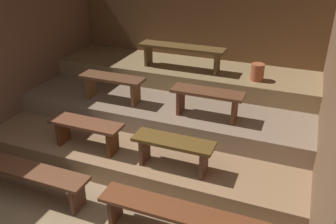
{
  "coord_description": "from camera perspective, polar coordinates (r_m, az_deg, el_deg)",
  "views": [
    {
      "loc": [
        2.08,
        -2.3,
        3.11
      ],
      "look_at": [
        0.24,
        2.29,
        0.65
      ],
      "focal_mm": 38.42,
      "sensor_mm": 36.0,
      "label": 1
    }
  ],
  "objects": [
    {
      "name": "bench_lower_left",
      "position": [
        5.25,
        -12.85,
        -2.57
      ],
      "size": [
        1.08,
        0.34,
        0.43
      ],
      "color": "brown",
      "rests_on": "platform_lower"
    },
    {
      "name": "platform_middle",
      "position": [
        6.44,
        0.92,
        2.03
      ],
      "size": [
        4.82,
        2.31,
        0.3
      ],
      "primitive_type": "cube",
      "color": "#856D58",
      "rests_on": "platform_lower"
    },
    {
      "name": "wall_back",
      "position": [
        7.23,
        4.39,
        11.34
      ],
      "size": [
        5.62,
        0.06,
        2.48
      ],
      "primitive_type": "cube",
      "color": "brown",
      "rests_on": "ground"
    },
    {
      "name": "bench_lower_right",
      "position": [
        4.7,
        0.86,
        -5.56
      ],
      "size": [
        1.08,
        0.34,
        0.43
      ],
      "color": "brown",
      "rests_on": "platform_lower"
    },
    {
      "name": "bench_floor_right",
      "position": [
        4.08,
        2.47,
        -16.23
      ],
      "size": [
        1.96,
        0.34,
        0.43
      ],
      "color": "brown",
      "rests_on": "ground"
    },
    {
      "name": "wall_right",
      "position": [
        4.86,
        24.22,
        1.32
      ],
      "size": [
        0.06,
        5.14,
        2.48
      ],
      "primitive_type": "cube",
      "color": "brown",
      "rests_on": "ground"
    },
    {
      "name": "bench_middle_right",
      "position": [
        5.39,
        6.26,
        2.33
      ],
      "size": [
        1.08,
        0.34,
        0.43
      ],
      "color": "brown",
      "rests_on": "platform_middle"
    },
    {
      "name": "wall_left",
      "position": [
        6.62,
        -22.75,
        7.95
      ],
      "size": [
        0.06,
        5.14,
        2.48
      ],
      "primitive_type": "cube",
      "color": "brown",
      "rests_on": "ground"
    },
    {
      "name": "bench_floor_left",
      "position": [
        5.09,
        -22.39,
        -8.69
      ],
      "size": [
        1.96,
        0.34,
        0.43
      ],
      "color": "brown",
      "rests_on": "ground"
    },
    {
      "name": "platform_lower",
      "position": [
        6.18,
        -0.68,
        -2.21
      ],
      "size": [
        4.82,
        3.27,
        0.3
      ],
      "primitive_type": "cube",
      "color": "#8D6B4B",
      "rests_on": "ground"
    },
    {
      "name": "ground",
      "position": [
        5.85,
        -2.68,
        -6.19
      ],
      "size": [
        5.62,
        5.14,
        0.08
      ],
      "primitive_type": "cube",
      "color": "#896E50"
    },
    {
      "name": "pail_upper",
      "position": [
        6.2,
        14.0,
        6.17
      ],
      "size": [
        0.22,
        0.22,
        0.28
      ],
      "primitive_type": "cylinder",
      "color": "#9E4C2D",
      "rests_on": "platform_upper"
    },
    {
      "name": "bench_middle_left",
      "position": [
        5.98,
        -8.85,
        4.66
      ],
      "size": [
        1.08,
        0.34,
        0.43
      ],
      "color": "brown",
      "rests_on": "platform_middle"
    },
    {
      "name": "bench_upper_center",
      "position": [
        6.5,
        2.19,
        9.7
      ],
      "size": [
        1.55,
        0.34,
        0.43
      ],
      "color": "brown",
      "rests_on": "platform_upper"
    },
    {
      "name": "platform_upper",
      "position": [
        6.82,
        2.65,
        6.16
      ],
      "size": [
        4.82,
        1.18,
        0.3
      ],
      "primitive_type": "cube",
      "color": "#8D734E",
      "rests_on": "platform_middle"
    }
  ]
}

